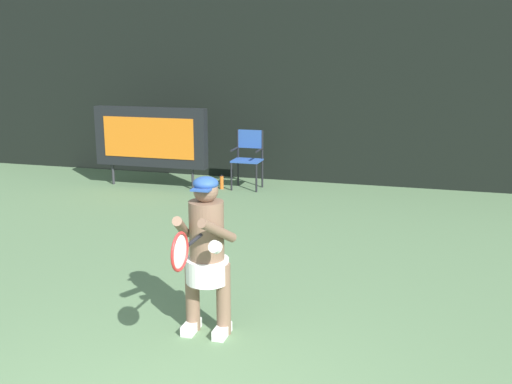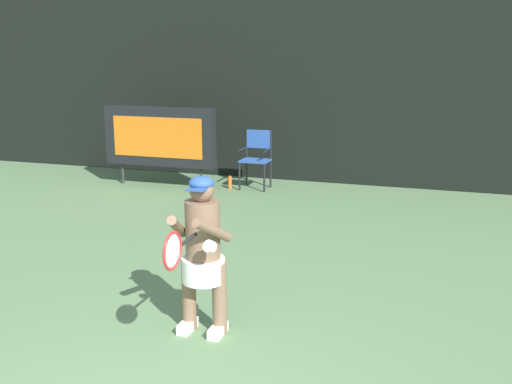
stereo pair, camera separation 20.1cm
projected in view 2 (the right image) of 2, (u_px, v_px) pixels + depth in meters
backdrop_screen at (354, 89)px, 11.14m from camera, size 18.00×0.12×3.66m
scoreboard at (160, 137)px, 11.13m from camera, size 2.20×0.21×1.50m
umpire_chair at (256, 156)px, 11.04m from camera, size 0.52×0.44×1.08m
water_bottle at (230, 182)px, 11.10m from camera, size 0.07×0.07×0.27m
tennis_player at (203, 250)px, 5.29m from camera, size 0.53×0.61×1.45m
tennis_racket at (174, 250)px, 4.61m from camera, size 0.03×0.60×0.31m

